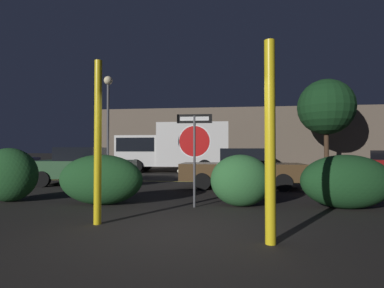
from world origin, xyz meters
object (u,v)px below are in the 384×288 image
Objects in this scene: hedge_bush_0 at (9,175)px; passing_car_1 at (83,166)px; stop_sign at (194,141)px; yellow_pole_right at (270,141)px; hedge_bush_1 at (101,180)px; passing_car_2 at (242,168)px; delivery_truck at (174,147)px; yellow_pole_left at (98,142)px; tree_0 at (326,107)px; hedge_bush_3 at (346,182)px; street_lamp at (108,102)px; hedge_bush_2 at (241,180)px.

hedge_bush_0 is 0.39× the size of passing_car_1.
stop_sign is 0.75× the size of yellow_pole_right.
hedge_bush_1 is at bearing 177.27° from stop_sign.
hedge_bush_1 is at bearing 136.72° from passing_car_2.
passing_car_1 is (0.01, 4.16, 0.02)m from hedge_bush_0.
yellow_pole_right is 1.88× the size of hedge_bush_0.
stop_sign is 0.54× the size of passing_car_1.
passing_car_1 reaches higher than hedge_bush_1.
passing_car_1 is at bearing 121.93° from hedge_bush_1.
hedge_bush_0 is at bearing 167.94° from delivery_truck.
yellow_pole_left reaches higher than passing_car_2.
hedge_bush_0 is at bearing 177.78° from hedge_bush_1.
hedge_bush_0 is 11.71m from delivery_truck.
hedge_bush_0 is 19.57m from tree_0.
hedge_bush_0 is (-5.09, 0.16, -0.88)m from stop_sign.
delivery_truck is (-6.28, 11.31, 0.99)m from hedge_bush_3.
passing_car_1 is 7.87m from street_lamp.
stop_sign is 0.32× the size of delivery_truck.
delivery_truck reaches higher than hedge_bush_2.
tree_0 is (9.20, 16.51, 2.87)m from yellow_pole_left.
stop_sign is 16.70m from tree_0.
passing_car_1 is (-6.21, 4.06, 0.11)m from hedge_bush_2.
delivery_truck is (-0.25, 11.52, 0.99)m from hedge_bush_1.
yellow_pole_left is 0.50× the size of street_lamp.
hedge_bush_2 is 0.23× the size of tree_0.
yellow_pole_left is (-1.61, -1.90, -0.06)m from stop_sign.
delivery_truck is (-1.06, 13.48, 0.08)m from yellow_pole_left.
stop_sign is 4.29m from passing_car_2.
street_lamp is at bearing 49.60° from passing_car_2.
hedge_bush_2 is (-0.33, 2.98, -0.88)m from yellow_pole_right.
stop_sign is 2.49m from yellow_pole_left.
street_lamp is (-6.87, 11.03, 2.86)m from stop_sign.
yellow_pole_right is at bearing -178.49° from passing_car_2.
street_lamp is at bearing 112.07° from hedge_bush_1.
yellow_pole_left is at bearing 165.08° from yellow_pole_right.
hedge_bush_1 is 5.02m from passing_car_1.
delivery_truck is 1.11× the size of tree_0.
stop_sign is 0.36× the size of tree_0.
passing_car_2 is (2.92, 5.88, -0.83)m from yellow_pole_left.
street_lamp is at bearing -166.07° from tree_0.
yellow_pole_left reaches higher than hedge_bush_3.
hedge_bush_0 reaches higher than hedge_bush_2.
hedge_bush_0 reaches higher than hedge_bush_3.
passing_car_2 is at bearing 63.57° from yellow_pole_left.
street_lamp is 0.97× the size of tree_0.
hedge_bush_1 is 0.31× the size of delivery_truck.
street_lamp reaches higher than hedge_bush_0.
passing_car_2 reaches higher than hedge_bush_3.
delivery_truck is (-3.80, 11.32, 0.99)m from hedge_bush_2.
hedge_bush_0 is 0.26× the size of street_lamp.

